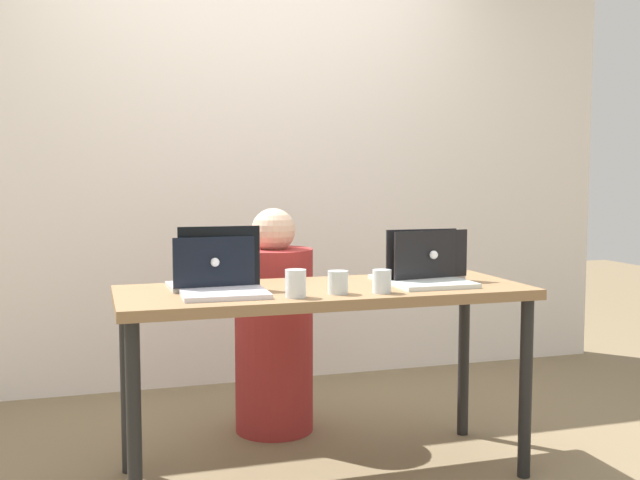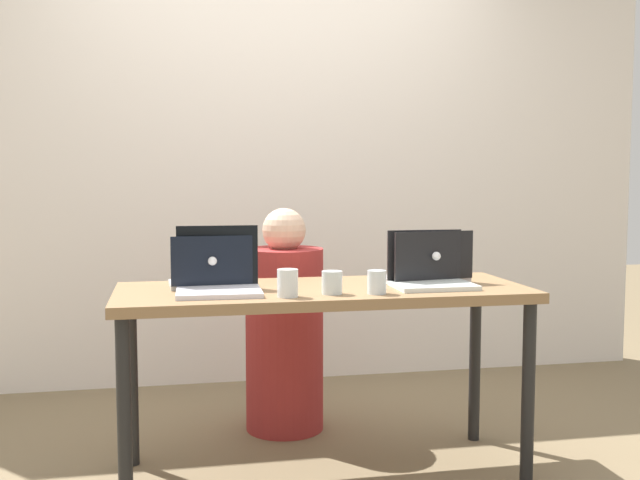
% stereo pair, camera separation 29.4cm
% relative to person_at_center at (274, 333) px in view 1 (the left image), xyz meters
% --- Properties ---
extents(ground_plane, '(12.00, 12.00, 0.00)m').
position_rel_person_at_center_xyz_m(ground_plane, '(0.07, -0.57, -0.46)').
color(ground_plane, '#786649').
extents(back_wall, '(4.50, 0.10, 2.39)m').
position_rel_person_at_center_xyz_m(back_wall, '(0.07, 0.89, 0.74)').
color(back_wall, silver).
rests_on(back_wall, ground).
extents(desk, '(1.59, 0.61, 0.75)m').
position_rel_person_at_center_xyz_m(desk, '(0.07, -0.57, 0.21)').
color(desk, olive).
rests_on(desk, ground).
extents(person_at_center, '(0.44, 0.44, 1.03)m').
position_rel_person_at_center_xyz_m(person_at_center, '(0.00, 0.00, 0.00)').
color(person_at_center, maroon).
rests_on(person_at_center, ground).
extents(laptop_front_left, '(0.32, 0.29, 0.24)m').
position_rel_person_at_center_xyz_m(laptop_front_left, '(-0.34, -0.61, 0.34)').
color(laptop_front_left, silver).
rests_on(laptop_front_left, desk).
extents(laptop_front_right, '(0.31, 0.25, 0.22)m').
position_rel_person_at_center_xyz_m(laptop_front_right, '(0.48, -0.63, 0.34)').
color(laptop_front_right, silver).
rests_on(laptop_front_right, desk).
extents(laptop_back_right, '(0.38, 0.27, 0.21)m').
position_rel_person_at_center_xyz_m(laptop_back_right, '(0.51, -0.50, 0.34)').
color(laptop_back_right, silver).
rests_on(laptop_back_right, desk).
extents(laptop_back_left, '(0.32, 0.25, 0.21)m').
position_rel_person_at_center_xyz_m(laptop_back_left, '(-0.36, -0.48, 0.34)').
color(laptop_back_left, silver).
rests_on(laptop_back_left, desk).
extents(water_glass_left, '(0.08, 0.08, 0.10)m').
position_rel_person_at_center_xyz_m(water_glass_left, '(-0.10, -0.76, 0.33)').
color(water_glass_left, white).
rests_on(water_glass_left, desk).
extents(water_glass_center, '(0.08, 0.08, 0.09)m').
position_rel_person_at_center_xyz_m(water_glass_center, '(0.07, -0.73, 0.33)').
color(water_glass_center, silver).
rests_on(water_glass_center, desk).
extents(water_glass_right, '(0.07, 0.07, 0.09)m').
position_rel_person_at_center_xyz_m(water_glass_right, '(0.23, -0.76, 0.33)').
color(water_glass_right, silver).
rests_on(water_glass_right, desk).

